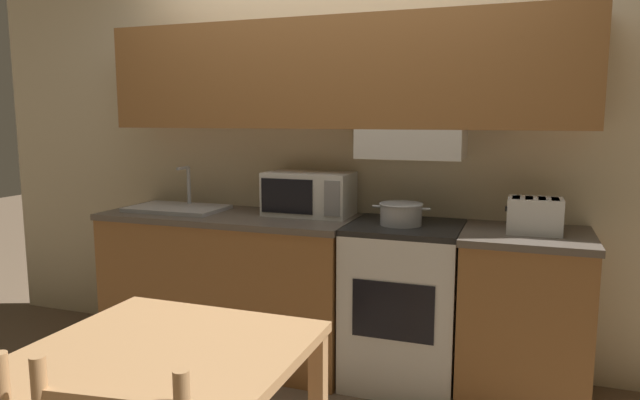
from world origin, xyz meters
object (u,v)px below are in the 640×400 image
toaster (535,215)px  sink_basin (177,208)px  microwave (309,194)px  cooking_pot (401,213)px  dining_table (162,386)px  stove_range (404,303)px

toaster → sink_basin: bearing=-179.8°
microwave → sink_basin: sink_basin is taller
cooking_pot → microwave: (-0.58, 0.13, 0.06)m
cooking_pot → sink_basin: 1.42m
dining_table → microwave: bearing=95.3°
toaster → sink_basin: (-2.09, -0.01, -0.07)m
toaster → dining_table: size_ratio=0.33×
toaster → stove_range: bearing=179.8°
sink_basin → toaster: bearing=0.2°
cooking_pot → microwave: bearing=167.3°
stove_range → cooking_pot: cooking_pot is taller
toaster → dining_table: (-1.10, -1.60, -0.35)m
microwave → dining_table: 1.76m
stove_range → microwave: 0.84m
toaster → cooking_pot: bearing=-178.4°
cooking_pot → dining_table: cooking_pot is taller
microwave → sink_basin: 0.85m
sink_basin → dining_table: bearing=-58.0°
sink_basin → stove_range: bearing=0.4°
sink_basin → dining_table: size_ratio=0.70×
toaster → sink_basin: 2.09m
cooking_pot → microwave: microwave is taller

